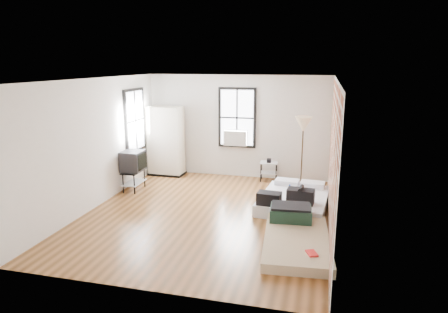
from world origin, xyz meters
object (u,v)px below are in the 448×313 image
(side_table, at_px, (269,166))
(floor_lamp, at_px, (303,128))
(wardrobe, at_px, (166,141))
(mattress_main, at_px, (294,199))
(tv_stand, at_px, (133,162))
(mattress_bare, at_px, (295,234))

(side_table, distance_m, floor_lamp, 1.72)
(floor_lamp, bearing_deg, wardrobe, 168.69)
(mattress_main, xyz_separation_m, tv_stand, (-3.96, 0.21, 0.55))
(mattress_main, bearing_deg, tv_stand, -178.09)
(mattress_bare, xyz_separation_m, wardrobe, (-3.87, 3.53, 0.83))
(side_table, relative_size, floor_lamp, 0.32)
(mattress_bare, relative_size, side_table, 3.62)
(mattress_bare, bearing_deg, tv_stand, 149.49)
(mattress_main, relative_size, side_table, 3.32)
(mattress_bare, xyz_separation_m, tv_stand, (-4.12, 1.99, 0.58))
(mattress_bare, distance_m, wardrobe, 5.30)
(mattress_main, height_order, floor_lamp, floor_lamp)
(wardrobe, distance_m, tv_stand, 1.58)
(side_table, distance_m, tv_stand, 3.55)
(mattress_main, xyz_separation_m, floor_lamp, (0.09, 0.99, 1.45))
(mattress_main, distance_m, floor_lamp, 1.76)
(mattress_bare, distance_m, floor_lamp, 3.14)
(tv_stand, bearing_deg, mattress_bare, -26.50)
(side_table, bearing_deg, wardrobe, -178.62)
(mattress_bare, height_order, side_table, side_table)
(wardrobe, bearing_deg, side_table, 3.52)
(side_table, bearing_deg, mattress_main, -66.05)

